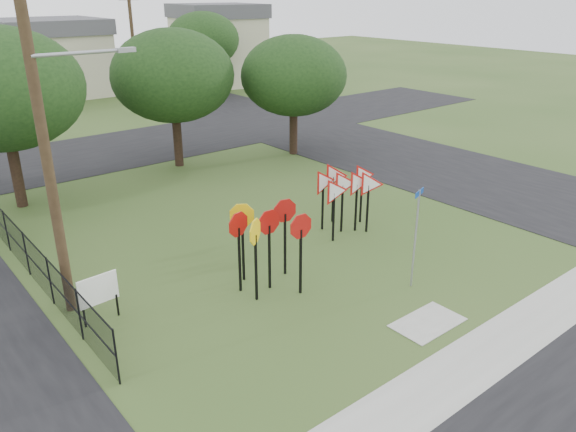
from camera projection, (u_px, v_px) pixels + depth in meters
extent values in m
plane|color=#2E481B|center=(364.00, 289.00, 17.08)|extent=(140.00, 140.00, 0.00)
cube|color=#999991|center=(486.00, 353.00, 14.06)|extent=(30.00, 1.60, 0.02)
cube|color=#2E481B|center=(531.00, 377.00, 13.20)|extent=(30.00, 0.80, 0.02)
cube|color=black|center=(383.00, 152.00, 31.28)|extent=(8.00, 50.00, 0.02)
cube|color=black|center=(104.00, 151.00, 31.43)|extent=(60.00, 8.00, 0.02)
cube|color=#999991|center=(428.00, 323.00, 15.35)|extent=(2.00, 1.20, 0.02)
cylinder|color=#92949A|center=(415.00, 240.00, 16.68)|extent=(0.06, 0.06, 3.13)
cube|color=navy|center=(419.00, 193.00, 16.13)|extent=(0.62, 0.23, 0.17)
cube|color=black|center=(269.00, 257.00, 16.78)|extent=(0.06, 0.06, 2.07)
cube|color=black|center=(285.00, 244.00, 17.62)|extent=(0.06, 0.06, 2.07)
cube|color=black|center=(301.00, 262.00, 16.48)|extent=(0.06, 0.06, 2.07)
cube|color=black|center=(256.00, 268.00, 16.13)|extent=(0.06, 0.06, 2.07)
cube|color=black|center=(243.00, 250.00, 17.26)|extent=(0.06, 0.06, 2.07)
cube|color=black|center=(240.00, 260.00, 16.61)|extent=(0.06, 0.06, 2.07)
cube|color=black|center=(334.00, 217.00, 20.02)|extent=(0.06, 0.06, 1.84)
cube|color=black|center=(342.00, 209.00, 20.79)|extent=(0.06, 0.06, 1.84)
cube|color=black|center=(367.00, 209.00, 20.77)|extent=(0.06, 0.06, 1.84)
cube|color=black|center=(323.00, 206.00, 20.99)|extent=(0.06, 0.06, 1.84)
cube|color=black|center=(333.00, 199.00, 21.69)|extent=(0.06, 0.06, 1.84)
cube|color=black|center=(361.00, 200.00, 21.65)|extent=(0.06, 0.06, 1.84)
cube|color=black|center=(356.00, 208.00, 20.88)|extent=(0.06, 0.06, 1.84)
cube|color=black|center=(84.00, 316.00, 15.05)|extent=(0.05, 0.05, 0.65)
cube|color=black|center=(117.00, 305.00, 15.60)|extent=(0.05, 0.05, 0.65)
cube|color=white|center=(98.00, 290.00, 15.08)|extent=(1.12, 0.12, 0.84)
cylinder|color=#41301E|center=(43.00, 138.00, 14.15)|extent=(0.28, 0.28, 10.00)
cylinder|color=#92949A|center=(81.00, 53.00, 14.03)|extent=(2.40, 0.10, 0.10)
cube|color=#92949A|center=(126.00, 50.00, 14.73)|extent=(0.50, 0.18, 0.12)
cylinder|color=#41301E|center=(31.00, 65.00, 31.44)|extent=(0.24, 0.24, 9.00)
cylinder|color=#41301E|center=(134.00, 54.00, 39.09)|extent=(0.24, 0.24, 8.50)
cylinder|color=black|center=(116.00, 357.00, 12.71)|extent=(0.05, 0.05, 1.50)
cylinder|color=black|center=(79.00, 315.00, 14.36)|extent=(0.05, 0.05, 1.50)
cylinder|color=black|center=(50.00, 281.00, 16.01)|extent=(0.05, 0.05, 1.50)
cylinder|color=black|center=(26.00, 254.00, 17.66)|extent=(0.05, 0.05, 1.50)
cylinder|color=black|center=(6.00, 231.00, 19.31)|extent=(0.05, 0.05, 1.50)
cube|color=black|center=(34.00, 245.00, 16.57)|extent=(0.03, 11.50, 0.03)
cube|color=black|center=(38.00, 267.00, 16.83)|extent=(0.03, 11.50, 0.03)
cube|color=black|center=(38.00, 267.00, 16.83)|extent=(0.01, 11.50, 1.50)
cube|color=beige|center=(52.00, 65.00, 47.19)|extent=(8.00, 8.00, 5.00)
cube|color=#49484E|center=(46.00, 26.00, 46.02)|extent=(8.40, 8.40, 1.20)
cube|color=beige|center=(219.00, 52.00, 52.33)|extent=(7.91, 7.91, 6.00)
cube|color=#49484E|center=(217.00, 11.00, 50.97)|extent=(8.30, 8.30, 1.20)
cylinder|color=black|center=(17.00, 176.00, 23.12)|extent=(0.44, 0.44, 2.62)
ellipsoid|color=black|center=(0.00, 89.00, 21.78)|extent=(6.40, 6.40, 4.80)
cylinder|color=black|center=(178.00, 142.00, 28.55)|extent=(0.44, 0.44, 2.45)
ellipsoid|color=black|center=(173.00, 76.00, 27.30)|extent=(6.00, 6.00, 4.50)
cylinder|color=black|center=(293.00, 133.00, 30.66)|extent=(0.44, 0.44, 2.27)
ellipsoid|color=black|center=(294.00, 76.00, 29.50)|extent=(5.60, 5.60, 4.20)
cylinder|color=black|center=(205.00, 80.00, 47.78)|extent=(0.44, 0.44, 2.45)
ellipsoid|color=black|center=(203.00, 39.00, 46.53)|extent=(6.00, 6.00, 4.50)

